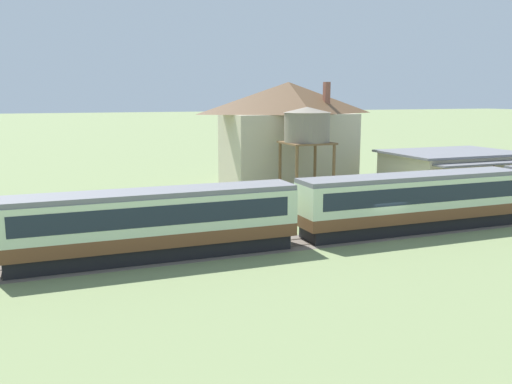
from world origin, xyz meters
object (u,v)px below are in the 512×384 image
water_tower (307,127)px  station_building (450,174)px  station_house_brown_roof (288,135)px  passenger_train (159,220)px

water_tower → station_building: bearing=-9.5°
station_building → station_house_brown_roof: 16.18m
station_house_brown_roof → water_tower: bearing=-100.6°
station_building → station_house_brown_roof: bearing=144.6°
station_building → water_tower: 15.09m
passenger_train → water_tower: size_ratio=10.59×
passenger_train → station_building: station_building is taller
station_building → water_tower: water_tower is taller
station_building → station_house_brown_roof: size_ratio=0.89×
passenger_train → water_tower: 20.41m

